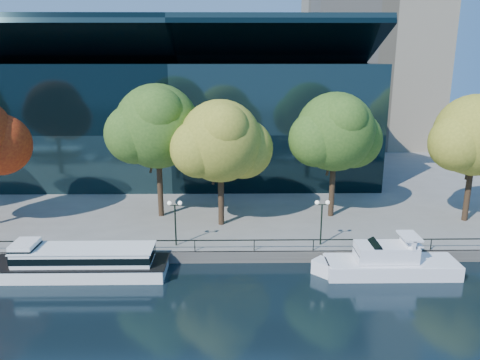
{
  "coord_description": "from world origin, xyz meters",
  "views": [
    {
      "loc": [
        3.29,
        -33.32,
        17.02
      ],
      "look_at": [
        3.87,
        8.0,
        5.91
      ],
      "focal_mm": 35.0,
      "sensor_mm": 36.0,
      "label": 1
    }
  ],
  "objects_px": {
    "tree_3": "(222,143)",
    "cruiser_near": "(386,262)",
    "tree_5": "(477,137)",
    "tree_4": "(337,134)",
    "cruiser_far": "(393,263)",
    "lamp_1": "(175,213)",
    "tour_boat": "(74,261)",
    "tree_2": "(159,128)",
    "lamp_2": "(322,212)"
  },
  "relations": [
    {
      "from": "cruiser_near",
      "to": "tree_5",
      "type": "height_order",
      "value": "tree_5"
    },
    {
      "from": "cruiser_far",
      "to": "tree_3",
      "type": "bearing_deg",
      "value": 147.4
    },
    {
      "from": "tree_3",
      "to": "tree_5",
      "type": "height_order",
      "value": "tree_5"
    },
    {
      "from": "cruiser_far",
      "to": "tree_5",
      "type": "xyz_separation_m",
      "value": [
        10.55,
        9.6,
        8.49
      ]
    },
    {
      "from": "cruiser_near",
      "to": "cruiser_far",
      "type": "bearing_deg",
      "value": 12.84
    },
    {
      "from": "cruiser_far",
      "to": "lamp_1",
      "type": "bearing_deg",
      "value": 168.32
    },
    {
      "from": "cruiser_near",
      "to": "lamp_1",
      "type": "bearing_deg",
      "value": 167.44
    },
    {
      "from": "tour_boat",
      "to": "tree_5",
      "type": "relative_size",
      "value": 1.21
    },
    {
      "from": "tree_2",
      "to": "tree_4",
      "type": "relative_size",
      "value": 1.06
    },
    {
      "from": "tree_4",
      "to": "lamp_2",
      "type": "bearing_deg",
      "value": -109.01
    },
    {
      "from": "lamp_2",
      "to": "tree_4",
      "type": "bearing_deg",
      "value": 70.99
    },
    {
      "from": "tree_3",
      "to": "tree_2",
      "type": "bearing_deg",
      "value": 157.27
    },
    {
      "from": "tour_boat",
      "to": "tree_2",
      "type": "height_order",
      "value": "tree_2"
    },
    {
      "from": "tour_boat",
      "to": "tree_3",
      "type": "height_order",
      "value": "tree_3"
    },
    {
      "from": "cruiser_far",
      "to": "cruiser_near",
      "type": "bearing_deg",
      "value": -167.16
    },
    {
      "from": "tour_boat",
      "to": "tree_5",
      "type": "bearing_deg",
      "value": 14.96
    },
    {
      "from": "tree_5",
      "to": "tour_boat",
      "type": "bearing_deg",
      "value": -165.04
    },
    {
      "from": "cruiser_near",
      "to": "lamp_1",
      "type": "distance_m",
      "value": 17.75
    },
    {
      "from": "cruiser_far",
      "to": "lamp_1",
      "type": "distance_m",
      "value": 18.35
    },
    {
      "from": "tree_2",
      "to": "tree_4",
      "type": "bearing_deg",
      "value": -0.79
    },
    {
      "from": "tree_3",
      "to": "lamp_2",
      "type": "height_order",
      "value": "tree_3"
    },
    {
      "from": "cruiser_near",
      "to": "tree_4",
      "type": "relative_size",
      "value": 0.92
    },
    {
      "from": "tree_5",
      "to": "lamp_1",
      "type": "bearing_deg",
      "value": -168.13
    },
    {
      "from": "tour_boat",
      "to": "tree_3",
      "type": "bearing_deg",
      "value": 37.24
    },
    {
      "from": "tree_3",
      "to": "tree_4",
      "type": "height_order",
      "value": "tree_4"
    },
    {
      "from": "cruiser_near",
      "to": "cruiser_far",
      "type": "relative_size",
      "value": 1.29
    },
    {
      "from": "tree_5",
      "to": "tree_4",
      "type": "bearing_deg",
      "value": 173.2
    },
    {
      "from": "tree_4",
      "to": "cruiser_far",
      "type": "bearing_deg",
      "value": -77.06
    },
    {
      "from": "lamp_1",
      "to": "tree_3",
      "type": "bearing_deg",
      "value": 52.42
    },
    {
      "from": "cruiser_far",
      "to": "tree_5",
      "type": "distance_m",
      "value": 16.6
    },
    {
      "from": "tour_boat",
      "to": "tree_5",
      "type": "xyz_separation_m",
      "value": [
        35.87,
        9.59,
        8.19
      ]
    },
    {
      "from": "cruiser_near",
      "to": "lamp_1",
      "type": "height_order",
      "value": "lamp_1"
    },
    {
      "from": "lamp_2",
      "to": "cruiser_far",
      "type": "bearing_deg",
      "value": -35.41
    },
    {
      "from": "cruiser_far",
      "to": "tour_boat",
      "type": "bearing_deg",
      "value": 179.96
    },
    {
      "from": "tree_3",
      "to": "cruiser_near",
      "type": "bearing_deg",
      "value": -34.27
    },
    {
      "from": "tour_boat",
      "to": "lamp_1",
      "type": "bearing_deg",
      "value": 25.61
    },
    {
      "from": "tour_boat",
      "to": "tree_2",
      "type": "distance_m",
      "value": 15.36
    },
    {
      "from": "tree_5",
      "to": "lamp_2",
      "type": "xyz_separation_m",
      "value": [
        -15.7,
        -5.94,
        -5.44
      ]
    },
    {
      "from": "cruiser_near",
      "to": "lamp_2",
      "type": "distance_m",
      "value": 6.6
    },
    {
      "from": "cruiser_far",
      "to": "tree_5",
      "type": "relative_size",
      "value": 0.71
    },
    {
      "from": "cruiser_far",
      "to": "lamp_2",
      "type": "xyz_separation_m",
      "value": [
        -5.15,
        3.66,
        3.05
      ]
    },
    {
      "from": "tree_2",
      "to": "lamp_1",
      "type": "height_order",
      "value": "tree_2"
    },
    {
      "from": "tour_boat",
      "to": "cruiser_far",
      "type": "height_order",
      "value": "cruiser_far"
    },
    {
      "from": "cruiser_far",
      "to": "tree_5",
      "type": "height_order",
      "value": "tree_5"
    },
    {
      "from": "tree_2",
      "to": "tree_3",
      "type": "xyz_separation_m",
      "value": [
        6.23,
        -2.61,
        -0.99
      ]
    },
    {
      "from": "tree_2",
      "to": "lamp_2",
      "type": "relative_size",
      "value": 3.32
    },
    {
      "from": "tour_boat",
      "to": "tree_2",
      "type": "bearing_deg",
      "value": 64.94
    },
    {
      "from": "cruiser_near",
      "to": "tree_2",
      "type": "bearing_deg",
      "value": 149.17
    },
    {
      "from": "tree_3",
      "to": "lamp_1",
      "type": "bearing_deg",
      "value": -127.58
    },
    {
      "from": "tour_boat",
      "to": "cruiser_far",
      "type": "xyz_separation_m",
      "value": [
        25.32,
        -0.02,
        -0.3
      ]
    }
  ]
}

